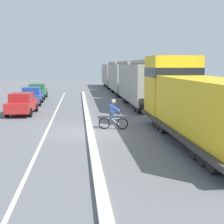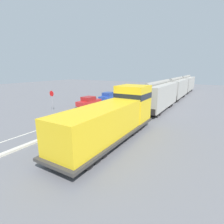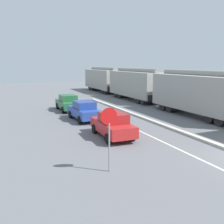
% 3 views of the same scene
% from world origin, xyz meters
% --- Properties ---
extents(ground_plane, '(120.00, 120.00, 0.00)m').
position_xyz_m(ground_plane, '(0.00, 0.00, 0.00)').
color(ground_plane, slate).
extents(median_curb, '(0.36, 36.00, 0.16)m').
position_xyz_m(median_curb, '(0.00, 6.00, 0.08)').
color(median_curb, beige).
rests_on(median_curb, ground).
extents(lane_stripe, '(0.14, 36.00, 0.01)m').
position_xyz_m(lane_stripe, '(-2.40, 6.00, 0.00)').
color(lane_stripe, silver).
rests_on(lane_stripe, ground).
extents(locomotive, '(3.10, 11.61, 4.20)m').
position_xyz_m(locomotive, '(5.02, -2.36, 1.80)').
color(locomotive, gold).
rests_on(locomotive, ground).
extents(hopper_car_lead, '(2.90, 10.60, 4.18)m').
position_xyz_m(hopper_car_lead, '(5.02, 9.79, 2.08)').
color(hopper_car_lead, '#A19E97').
rests_on(hopper_car_lead, ground).
extents(hopper_car_middle, '(2.90, 10.60, 4.18)m').
position_xyz_m(hopper_car_middle, '(5.02, 21.39, 2.08)').
color(hopper_car_middle, '#9F9C95').
rests_on(hopper_car_middle, ground).
extents(hopper_car_trailing, '(2.90, 10.60, 4.18)m').
position_xyz_m(hopper_car_trailing, '(5.02, 32.99, 2.08)').
color(hopper_car_trailing, '#9F9C95').
rests_on(hopper_car_trailing, ground).
extents(parked_car_red, '(1.94, 4.25, 1.62)m').
position_xyz_m(parked_car_red, '(-4.79, 6.53, 0.82)').
color(parked_car_red, red).
rests_on(parked_car_red, ground).
extents(parked_car_blue, '(1.94, 4.25, 1.62)m').
position_xyz_m(parked_car_blue, '(-4.89, 12.33, 0.82)').
color(parked_car_blue, '#28479E').
rests_on(parked_car_blue, ground).
extents(parked_car_green, '(1.84, 4.20, 1.62)m').
position_xyz_m(parked_car_green, '(-5.01, 17.34, 0.82)').
color(parked_car_green, '#286B3D').
rests_on(parked_car_green, ground).
extents(cyclist, '(1.70, 0.53, 1.71)m').
position_xyz_m(cyclist, '(1.35, 0.42, 0.82)').
color(cyclist, black).
rests_on(cyclist, ground).
extents(stop_sign, '(0.76, 0.08, 2.88)m').
position_xyz_m(stop_sign, '(-7.16, 1.51, 2.02)').
color(stop_sign, gray).
rests_on(stop_sign, ground).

